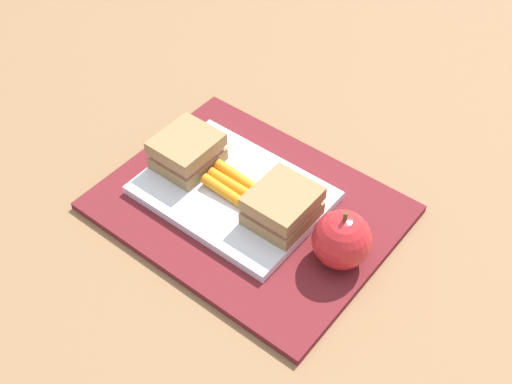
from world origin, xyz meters
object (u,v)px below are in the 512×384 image
at_px(sandwich_half_left, 187,151).
at_px(apple, 341,241).
at_px(food_tray, 233,193).
at_px(sandwich_half_right, 282,206).
at_px(carrot_sticks_bundle, 233,186).

xyz_separation_m(sandwich_half_left, apple, (0.24, -0.00, 0.00)).
distance_m(food_tray, sandwich_half_left, 0.08).
bearing_deg(food_tray, sandwich_half_right, 0.00).
relative_size(food_tray, carrot_sticks_bundle, 2.90).
relative_size(sandwich_half_right, carrot_sticks_bundle, 1.01).
bearing_deg(food_tray, carrot_sticks_bundle, 147.59).
height_order(food_tray, apple, apple).
distance_m(food_tray, apple, 0.17).
bearing_deg(apple, carrot_sticks_bundle, 179.05).
bearing_deg(apple, sandwich_half_left, 179.39).
xyz_separation_m(food_tray, carrot_sticks_bundle, (-0.00, 0.00, 0.01)).
bearing_deg(sandwich_half_right, food_tray, 180.00).
relative_size(food_tray, sandwich_half_right, 2.88).
xyz_separation_m(sandwich_half_left, carrot_sticks_bundle, (0.08, 0.00, -0.01)).
distance_m(sandwich_half_left, carrot_sticks_bundle, 0.08).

